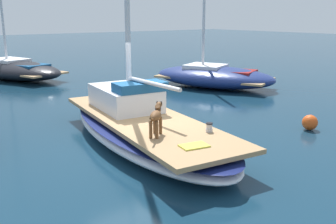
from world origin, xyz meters
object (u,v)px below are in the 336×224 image
(dog_brown, at_px, (156,117))
(moored_boat_starboard_side, at_px, (214,76))
(moored_boat_far_astern, at_px, (15,69))
(sailboat_main, at_px, (144,130))
(deck_towel, at_px, (194,146))
(mooring_buoy, at_px, (310,122))
(deck_winch, at_px, (209,128))

(dog_brown, distance_m, moored_boat_starboard_side, 9.63)
(moored_boat_far_astern, distance_m, moored_boat_starboard_side, 10.25)
(dog_brown, bearing_deg, moored_boat_starboard_side, 38.59)
(sailboat_main, bearing_deg, deck_towel, -100.32)
(deck_towel, xyz_separation_m, mooring_buoy, (4.83, 0.51, -0.46))
(deck_winch, height_order, mooring_buoy, deck_winch)
(deck_winch, relative_size, mooring_buoy, 0.48)
(mooring_buoy, bearing_deg, moored_boat_far_astern, 105.38)
(moored_boat_far_astern, xyz_separation_m, mooring_buoy, (3.98, -14.47, -0.30))
(dog_brown, relative_size, deck_towel, 1.36)
(sailboat_main, bearing_deg, deck_winch, -76.02)
(dog_brown, relative_size, deck_winch, 3.61)
(deck_winch, xyz_separation_m, moored_boat_far_astern, (-0.07, 14.44, -0.24))
(moored_boat_far_astern, bearing_deg, deck_winch, -89.73)
(moored_boat_far_astern, height_order, moored_boat_starboard_side, moored_boat_far_astern)
(sailboat_main, height_order, moored_boat_far_astern, moored_boat_far_astern)
(mooring_buoy, bearing_deg, moored_boat_starboard_side, 69.00)
(mooring_buoy, bearing_deg, deck_towel, -173.98)
(sailboat_main, relative_size, deck_winch, 35.73)
(dog_brown, distance_m, mooring_buoy, 5.10)
(deck_winch, relative_size, deck_towel, 0.38)
(moored_boat_starboard_side, bearing_deg, deck_winch, -134.63)
(deck_winch, bearing_deg, sailboat_main, 103.98)
(moored_boat_far_astern, bearing_deg, mooring_buoy, -74.62)
(moored_boat_far_astern, bearing_deg, sailboat_main, -91.84)
(moored_boat_starboard_side, bearing_deg, mooring_buoy, -111.00)
(deck_towel, bearing_deg, deck_winch, 30.76)
(dog_brown, xyz_separation_m, moored_boat_starboard_side, (7.51, 6.00, -0.56))
(dog_brown, bearing_deg, sailboat_main, 66.07)
(deck_winch, height_order, moored_boat_starboard_side, moored_boat_starboard_side)
(sailboat_main, distance_m, deck_winch, 2.00)
(moored_boat_starboard_side, height_order, mooring_buoy, moored_boat_starboard_side)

